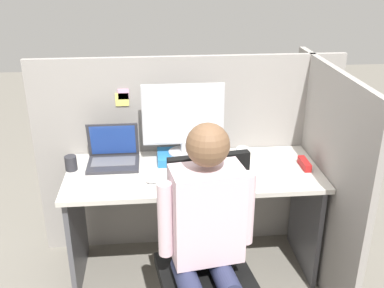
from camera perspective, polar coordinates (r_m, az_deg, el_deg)
name	(u,v)px	position (r m, az deg, el deg)	size (l,w,h in m)	color
cubicle_panel_back	(189,155)	(3.13, -0.40, -1.43)	(2.08, 0.05, 1.40)	gray
cubicle_panel_right	(323,177)	(2.95, 16.30, -4.08)	(0.04, 1.27, 1.40)	gray
desk	(194,196)	(2.89, 0.20, -6.56)	(1.58, 0.64, 0.75)	beige
paper_box	(184,156)	(2.93, -1.08, -1.58)	(0.34, 0.22, 0.05)	#236BAD
monitor	(183,118)	(2.83, -1.12, 3.34)	(0.52, 0.19, 0.46)	#B2B2B7
laptop	(113,156)	(2.91, -9.96, -1.56)	(0.33, 0.25, 0.26)	#2D2D33
mouse	(152,180)	(2.66, -5.07, -4.64)	(0.07, 0.04, 0.04)	silver
stapler	(304,164)	(2.92, 14.09, -2.45)	(0.04, 0.16, 0.05)	#A31919
carrot_toy	(237,180)	(2.65, 5.72, -4.61)	(0.04, 0.15, 0.04)	orange
office_chair	(207,253)	(2.44, 1.90, -13.65)	(0.54, 0.58, 1.04)	black
person	(206,233)	(2.18, 1.85, -11.27)	(0.48, 0.43, 1.31)	#282D4C
coffee_mug	(243,154)	(2.95, 6.46, -1.25)	(0.09, 0.09, 0.08)	white
pen_cup	(71,163)	(2.89, -15.12, -2.36)	(0.07, 0.07, 0.09)	#28282D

